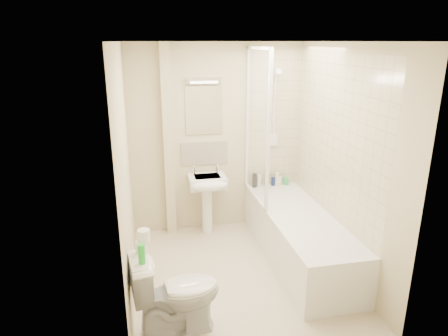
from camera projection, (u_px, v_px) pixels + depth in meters
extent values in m
plane|color=beige|center=(238.00, 275.00, 4.30)|extent=(2.50, 2.50, 0.00)
cube|color=beige|center=(217.00, 140.00, 5.10)|extent=(2.20, 0.02, 2.40)
cube|color=beige|center=(125.00, 176.00, 3.72)|extent=(0.02, 2.50, 2.40)
cube|color=beige|center=(342.00, 162.00, 4.15)|extent=(0.02, 2.50, 2.40)
cube|color=white|center=(241.00, 41.00, 3.57)|extent=(2.20, 2.50, 0.02)
cube|color=beige|center=(273.00, 120.00, 5.17)|extent=(0.70, 0.01, 1.75)
cube|color=beige|center=(334.00, 137.00, 4.26)|extent=(0.01, 2.10, 1.75)
cube|color=beige|center=(168.00, 143.00, 4.93)|extent=(0.12, 0.12, 2.40)
cube|color=beige|center=(204.00, 153.00, 5.11)|extent=(0.60, 0.02, 0.30)
cube|color=white|center=(204.00, 111.00, 4.94)|extent=(0.46, 0.01, 0.60)
cube|color=silver|center=(204.00, 80.00, 4.81)|extent=(0.42, 0.07, 0.07)
cube|color=white|center=(298.00, 237.00, 4.55)|extent=(0.70, 2.10, 0.55)
cube|color=white|center=(300.00, 219.00, 4.48)|extent=(0.56, 1.96, 0.05)
cube|color=white|center=(257.00, 126.00, 4.68)|extent=(0.01, 0.90, 1.80)
cube|color=white|center=(247.00, 119.00, 5.08)|extent=(0.04, 0.04, 1.80)
cube|color=white|center=(269.00, 134.00, 4.26)|extent=(0.04, 0.04, 1.80)
cube|color=white|center=(259.00, 48.00, 4.41)|extent=(0.04, 0.90, 0.04)
cube|color=white|center=(255.00, 196.00, 4.95)|extent=(0.04, 0.90, 0.03)
cylinder|color=white|center=(274.00, 111.00, 5.11)|extent=(0.02, 0.02, 0.90)
cylinder|color=white|center=(273.00, 145.00, 5.24)|extent=(0.05, 0.05, 0.02)
cylinder|color=white|center=(276.00, 75.00, 4.97)|extent=(0.05, 0.05, 0.02)
cylinder|color=white|center=(278.00, 73.00, 4.90)|extent=(0.08, 0.11, 0.11)
cube|color=white|center=(273.00, 140.00, 5.22)|extent=(0.10, 0.05, 0.14)
cylinder|color=white|center=(274.00, 107.00, 5.06)|extent=(0.01, 0.13, 0.84)
cylinder|color=white|center=(207.00, 210.00, 5.18)|extent=(0.13, 0.13, 0.62)
cube|color=white|center=(207.00, 181.00, 5.03)|extent=(0.46, 0.36, 0.14)
ellipsoid|color=white|center=(209.00, 186.00, 4.87)|extent=(0.46, 0.20, 0.14)
cube|color=silver|center=(207.00, 177.00, 5.01)|extent=(0.32, 0.23, 0.04)
cylinder|color=white|center=(194.00, 171.00, 5.07)|extent=(0.03, 0.03, 0.10)
cylinder|color=white|center=(217.00, 169.00, 5.13)|extent=(0.03, 0.03, 0.10)
sphere|color=white|center=(194.00, 167.00, 5.05)|extent=(0.04, 0.04, 0.04)
sphere|color=white|center=(217.00, 166.00, 5.11)|extent=(0.04, 0.04, 0.04)
cylinder|color=black|center=(255.00, 180.00, 5.28)|extent=(0.06, 0.06, 0.18)
cylinder|color=silver|center=(259.00, 181.00, 5.30)|extent=(0.06, 0.06, 0.17)
cylinder|color=black|center=(267.00, 178.00, 5.31)|extent=(0.05, 0.05, 0.23)
cylinder|color=navy|center=(273.00, 181.00, 5.34)|extent=(0.05, 0.05, 0.12)
cylinder|color=#F8E1BF|center=(277.00, 179.00, 5.34)|extent=(0.05, 0.05, 0.18)
cylinder|color=silver|center=(280.00, 181.00, 5.36)|extent=(0.06, 0.06, 0.12)
cylinder|color=#31C05E|center=(286.00, 181.00, 5.38)|extent=(0.07, 0.07, 0.10)
imported|color=white|center=(176.00, 293.00, 3.37)|extent=(0.61, 0.84, 0.75)
cylinder|color=white|center=(142.00, 247.00, 3.26)|extent=(0.10, 0.10, 0.09)
cylinder|color=white|center=(144.00, 236.00, 3.24)|extent=(0.10, 0.10, 0.10)
cylinder|color=green|center=(142.00, 254.00, 3.09)|extent=(0.05, 0.05, 0.16)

